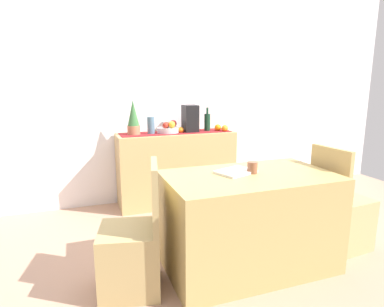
# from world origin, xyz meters

# --- Properties ---
(ground_plane) EXTENTS (6.40, 6.40, 0.02)m
(ground_plane) POSITION_xyz_m (0.00, 0.00, -0.01)
(ground_plane) COLOR tan
(ground_plane) RESTS_ON ground
(room_wall_rear) EXTENTS (6.40, 0.06, 2.70)m
(room_wall_rear) POSITION_xyz_m (0.00, 1.18, 1.35)
(room_wall_rear) COLOR white
(room_wall_rear) RESTS_ON ground
(sideboard_console) EXTENTS (1.36, 0.42, 0.85)m
(sideboard_console) POSITION_xyz_m (0.09, 0.92, 0.42)
(sideboard_console) COLOR tan
(sideboard_console) RESTS_ON ground
(table_runner) EXTENTS (1.28, 0.32, 0.01)m
(table_runner) POSITION_xyz_m (0.09, 0.92, 0.85)
(table_runner) COLOR maroon
(table_runner) RESTS_ON sideboard_console
(fruit_bowl) EXTENTS (0.25, 0.25, 0.06)m
(fruit_bowl) POSITION_xyz_m (-0.01, 0.92, 0.88)
(fruit_bowl) COLOR silver
(fruit_bowl) RESTS_ON table_runner
(apple_center) EXTENTS (0.07, 0.07, 0.07)m
(apple_center) POSITION_xyz_m (-0.05, 0.87, 0.94)
(apple_center) COLOR #AB261B
(apple_center) RESTS_ON fruit_bowl
(apple_upper) EXTENTS (0.08, 0.08, 0.08)m
(apple_upper) POSITION_xyz_m (0.02, 0.87, 0.95)
(apple_upper) COLOR gold
(apple_upper) RESTS_ON fruit_bowl
(apple_front) EXTENTS (0.08, 0.08, 0.08)m
(apple_front) POSITION_xyz_m (0.06, 0.95, 0.95)
(apple_front) COLOR red
(apple_front) RESTS_ON fruit_bowl
(apple_left) EXTENTS (0.07, 0.07, 0.07)m
(apple_left) POSITION_xyz_m (-0.02, 0.92, 0.94)
(apple_left) COLOR red
(apple_left) RESTS_ON fruit_bowl
(wine_bottle) EXTENTS (0.07, 0.07, 0.28)m
(wine_bottle) POSITION_xyz_m (0.48, 0.92, 0.96)
(wine_bottle) COLOR #163B26
(wine_bottle) RESTS_ON sideboard_console
(coffee_maker) EXTENTS (0.16, 0.18, 0.31)m
(coffee_maker) POSITION_xyz_m (0.26, 0.92, 1.00)
(coffee_maker) COLOR black
(coffee_maker) RESTS_ON sideboard_console
(ceramic_vase) EXTENTS (0.08, 0.08, 0.19)m
(ceramic_vase) POSITION_xyz_m (-0.20, 0.92, 0.94)
(ceramic_vase) COLOR slate
(ceramic_vase) RESTS_ON sideboard_console
(potted_plant) EXTENTS (0.14, 0.14, 0.38)m
(potted_plant) POSITION_xyz_m (-0.40, 0.92, 1.03)
(potted_plant) COLOR #AE6E4D
(potted_plant) RESTS_ON sideboard_console
(orange_loose_near_bowl) EXTENTS (0.08, 0.08, 0.08)m
(orange_loose_near_bowl) POSITION_xyz_m (0.66, 0.82, 0.89)
(orange_loose_near_bowl) COLOR orange
(orange_loose_near_bowl) RESTS_ON sideboard_console
(orange_loose_mid) EXTENTS (0.08, 0.08, 0.08)m
(orange_loose_mid) POSITION_xyz_m (0.60, 0.90, 0.89)
(orange_loose_mid) COLOR orange
(orange_loose_mid) RESTS_ON sideboard_console
(orange_loose_far) EXTENTS (0.07, 0.07, 0.07)m
(orange_loose_far) POSITION_xyz_m (0.14, 0.89, 0.88)
(orange_loose_far) COLOR orange
(orange_loose_far) RESTS_ON sideboard_console
(dining_table) EXTENTS (1.27, 0.74, 0.74)m
(dining_table) POSITION_xyz_m (0.20, -0.60, 0.37)
(dining_table) COLOR tan
(dining_table) RESTS_ON ground
(open_book) EXTENTS (0.34, 0.30, 0.02)m
(open_book) POSITION_xyz_m (0.12, -0.51, 0.75)
(open_book) COLOR white
(open_book) RESTS_ON dining_table
(coffee_cup) EXTENTS (0.08, 0.08, 0.09)m
(coffee_cup) POSITION_xyz_m (0.24, -0.56, 0.78)
(coffee_cup) COLOR brown
(coffee_cup) RESTS_ON dining_table
(chair_near_window) EXTENTS (0.48, 0.48, 0.90)m
(chair_near_window) POSITION_xyz_m (-0.70, -0.60, 0.27)
(chair_near_window) COLOR tan
(chair_near_window) RESTS_ON ground
(chair_by_corner) EXTENTS (0.44, 0.44, 0.90)m
(chair_by_corner) POSITION_xyz_m (1.10, -0.60, 0.27)
(chair_by_corner) COLOR tan
(chair_by_corner) RESTS_ON ground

